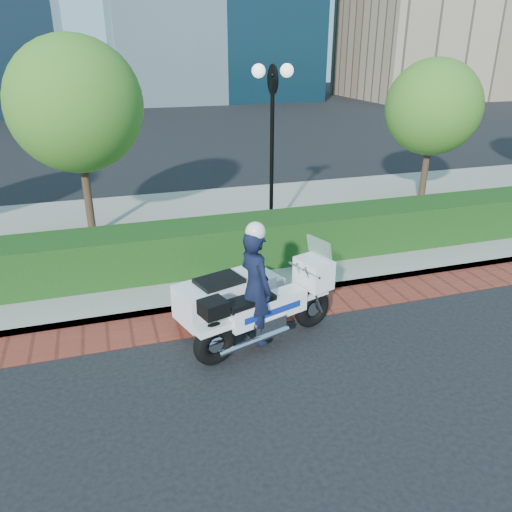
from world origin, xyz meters
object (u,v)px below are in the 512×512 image
object	(u,v)px
tree_c	(433,107)
lamppost	(272,125)
tree_b	(75,105)
police_motorcycle	(248,297)

from	to	relation	value
tree_c	lamppost	bearing A→B (deg)	-166.70
lamppost	tree_b	xyz separation A→B (m)	(-4.50, 1.30, 0.48)
lamppost	tree_b	size ratio (longest dim) A/B	0.86
tree_b	tree_c	xyz separation A→B (m)	(10.00, -0.00, -0.39)
lamppost	police_motorcycle	size ratio (longest dim) A/B	1.49
tree_c	tree_b	bearing A→B (deg)	180.00
lamppost	tree_c	world-z (taller)	tree_c
lamppost	tree_b	distance (m)	4.71
tree_c	police_motorcycle	size ratio (longest dim) A/B	1.53
lamppost	tree_c	distance (m)	5.65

